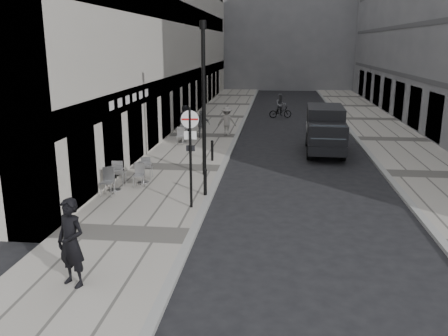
% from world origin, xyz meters
% --- Properties ---
extents(ground, '(120.00, 120.00, 0.00)m').
position_xyz_m(ground, '(0.00, 0.00, 0.00)').
color(ground, black).
rests_on(ground, ground).
extents(sidewalk, '(4.00, 60.00, 0.12)m').
position_xyz_m(sidewalk, '(-2.00, 18.00, 0.06)').
color(sidewalk, '#A59F95').
rests_on(sidewalk, ground).
extents(far_sidewalk, '(4.00, 60.00, 0.12)m').
position_xyz_m(far_sidewalk, '(9.00, 18.00, 0.06)').
color(far_sidewalk, '#A59F95').
rests_on(far_sidewalk, ground).
extents(building_far, '(24.00, 16.00, 22.00)m').
position_xyz_m(building_far, '(1.50, 56.00, 11.00)').
color(building_far, gray).
rests_on(building_far, ground).
extents(walking_man, '(0.88, 0.75, 2.03)m').
position_xyz_m(walking_man, '(-2.11, -0.35, 1.14)').
color(walking_man, black).
rests_on(walking_man, sidewalk).
extents(sign_post, '(0.57, 0.12, 3.34)m').
position_xyz_m(sign_post, '(-0.41, 5.12, 2.26)').
color(sign_post, black).
rests_on(sign_post, sidewalk).
extents(lamppost, '(0.28, 0.28, 6.17)m').
position_xyz_m(lamppost, '(-0.60, 9.26, 3.55)').
color(lamppost, black).
rests_on(lamppost, sidewalk).
extents(bollard_near, '(0.12, 0.12, 0.90)m').
position_xyz_m(bollard_near, '(-0.60, 11.68, 0.57)').
color(bollard_near, black).
rests_on(bollard_near, sidewalk).
extents(bollard_far, '(0.12, 0.12, 0.92)m').
position_xyz_m(bollard_far, '(-0.15, 6.48, 0.58)').
color(bollard_far, black).
rests_on(bollard_far, sidewalk).
extents(panel_van, '(1.99, 4.95, 2.29)m').
position_xyz_m(panel_van, '(4.81, 14.52, 1.29)').
color(panel_van, black).
rests_on(panel_van, ground).
extents(cyclist, '(1.76, 0.92, 1.80)m').
position_xyz_m(cyclist, '(2.61, 26.18, 0.70)').
color(cyclist, black).
rests_on(cyclist, ground).
extents(pedestrian_a, '(0.98, 0.56, 1.58)m').
position_xyz_m(pedestrian_a, '(-1.96, 17.17, 0.91)').
color(pedestrian_a, '#56565A').
rests_on(pedestrian_a, sidewalk).
extents(pedestrian_b, '(1.10, 0.64, 1.69)m').
position_xyz_m(pedestrian_b, '(-0.60, 18.12, 0.97)').
color(pedestrian_b, gray).
rests_on(pedestrian_b, sidewalk).
extents(pedestrian_c, '(0.90, 0.70, 1.64)m').
position_xyz_m(pedestrian_c, '(-3.31, 19.14, 0.94)').
color(pedestrian_c, black).
rests_on(pedestrian_c, sidewalk).
extents(cafe_table_near, '(0.78, 1.76, 1.00)m').
position_xyz_m(cafe_table_near, '(-3.60, 6.66, 0.63)').
color(cafe_table_near, '#AEAFB1').
rests_on(cafe_table_near, sidewalk).
extents(cafe_table_mid, '(0.71, 1.60, 0.91)m').
position_xyz_m(cafe_table_mid, '(-2.80, 7.77, 0.58)').
color(cafe_table_mid, '#AFAFB1').
rests_on(cafe_table_mid, sidewalk).
extents(cafe_table_far, '(0.73, 1.66, 0.94)m').
position_xyz_m(cafe_table_far, '(-2.80, 15.65, 0.60)').
color(cafe_table_far, '#B6B7B9').
rests_on(cafe_table_far, sidewalk).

